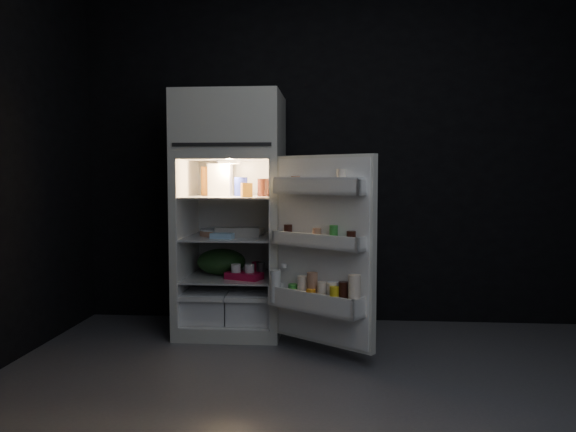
# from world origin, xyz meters

# --- Properties ---
(floor) EXTENTS (4.00, 3.40, 0.00)m
(floor) POSITION_xyz_m (0.00, 0.00, 0.00)
(floor) COLOR #56565B
(floor) RESTS_ON ground
(wall_back) EXTENTS (4.00, 0.00, 2.70)m
(wall_back) POSITION_xyz_m (0.00, 1.70, 1.35)
(wall_back) COLOR black
(wall_back) RESTS_ON ground
(wall_front) EXTENTS (4.00, 0.00, 2.70)m
(wall_front) POSITION_xyz_m (0.00, -1.70, 1.35)
(wall_front) COLOR black
(wall_front) RESTS_ON ground
(refrigerator) EXTENTS (0.76, 0.71, 1.78)m
(refrigerator) POSITION_xyz_m (-0.74, 1.32, 0.96)
(refrigerator) COLOR silver
(refrigerator) RESTS_ON ground
(fridge_door) EXTENTS (0.70, 0.58, 1.22)m
(fridge_door) POSITION_xyz_m (-0.06, 0.72, 0.68)
(fridge_door) COLOR silver
(fridge_door) RESTS_ON ground
(milk_jug) EXTENTS (0.16, 0.16, 0.24)m
(milk_jug) POSITION_xyz_m (-0.83, 1.33, 1.15)
(milk_jug) COLOR white
(milk_jug) RESTS_ON refrigerator
(mayo_jar) EXTENTS (0.13, 0.13, 0.14)m
(mayo_jar) POSITION_xyz_m (-0.67, 1.32, 1.10)
(mayo_jar) COLOR #202EB1
(mayo_jar) RESTS_ON refrigerator
(jam_jar) EXTENTS (0.11, 0.11, 0.13)m
(jam_jar) POSITION_xyz_m (-0.50, 1.28, 1.09)
(jam_jar) COLOR black
(jam_jar) RESTS_ON refrigerator
(amber_bottle) EXTENTS (0.09, 0.09, 0.22)m
(amber_bottle) POSITION_xyz_m (-0.95, 1.41, 1.14)
(amber_bottle) COLOR orange
(amber_bottle) RESTS_ON refrigerator
(small_carton) EXTENTS (0.09, 0.08, 0.10)m
(small_carton) POSITION_xyz_m (-0.60, 1.13, 1.08)
(small_carton) COLOR orange
(small_carton) RESTS_ON refrigerator
(egg_carton) EXTENTS (0.34, 0.17, 0.07)m
(egg_carton) POSITION_xyz_m (-0.69, 1.23, 0.76)
(egg_carton) COLOR #9C978E
(egg_carton) RESTS_ON refrigerator
(pie) EXTENTS (0.32, 0.32, 0.04)m
(pie) POSITION_xyz_m (-0.83, 1.32, 0.75)
(pie) COLOR #AA775A
(pie) RESTS_ON refrigerator
(flat_package) EXTENTS (0.17, 0.10, 0.04)m
(flat_package) POSITION_xyz_m (-0.78, 1.11, 0.75)
(flat_package) COLOR #96C5E9
(flat_package) RESTS_ON refrigerator
(wrapped_pkg) EXTENTS (0.13, 0.12, 0.05)m
(wrapped_pkg) POSITION_xyz_m (-0.58, 1.41, 0.75)
(wrapped_pkg) COLOR #FAE7CC
(wrapped_pkg) RESTS_ON refrigerator
(produce_bag) EXTENTS (0.45, 0.41, 0.20)m
(produce_bag) POSITION_xyz_m (-0.83, 1.33, 0.52)
(produce_bag) COLOR #193815
(produce_bag) RESTS_ON refrigerator
(yogurt_tray) EXTENTS (0.29, 0.22, 0.05)m
(yogurt_tray) POSITION_xyz_m (-0.63, 1.15, 0.45)
(yogurt_tray) COLOR #AF0F35
(yogurt_tray) RESTS_ON refrigerator
(small_can_red) EXTENTS (0.09, 0.09, 0.09)m
(small_can_red) POSITION_xyz_m (-0.57, 1.40, 0.47)
(small_can_red) COLOR #AF0F35
(small_can_red) RESTS_ON refrigerator
(small_can_silver) EXTENTS (0.07, 0.07, 0.09)m
(small_can_silver) POSITION_xyz_m (-0.53, 1.37, 0.47)
(small_can_silver) COLOR #BCBCC1
(small_can_silver) RESTS_ON refrigerator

